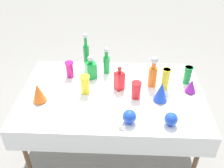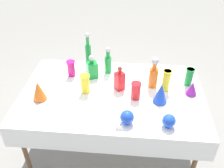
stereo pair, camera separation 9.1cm
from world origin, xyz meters
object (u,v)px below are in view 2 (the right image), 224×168
at_px(tall_bottle_1, 88,54).
at_px(slender_vase_3, 71,68).
at_px(fluted_vase_0, 39,90).
at_px(slender_vase_0, 85,83).
at_px(tall_bottle_0, 108,62).
at_px(round_bowl_0, 169,121).
at_px(slender_vase_2, 189,76).
at_px(slender_vase_4, 136,90).
at_px(tall_bottle_2, 154,74).
at_px(fluted_vase_1, 161,93).
at_px(square_decanter_1, 120,80).
at_px(round_bowl_1, 127,117).
at_px(slender_vase_1, 166,80).
at_px(square_decanter_0, 92,69).
at_px(fluted_vase_2, 192,88).

relative_size(tall_bottle_1, slender_vase_3, 2.45).
bearing_deg(fluted_vase_0, slender_vase_0, 20.48).
xyz_separation_m(tall_bottle_0, round_bowl_0, (0.58, -0.78, -0.06)).
relative_size(slender_vase_2, slender_vase_4, 1.09).
relative_size(tall_bottle_1, tall_bottle_2, 1.29).
xyz_separation_m(tall_bottle_2, slender_vase_3, (-0.86, 0.12, -0.05)).
bearing_deg(round_bowl_0, slender_vase_3, 144.81).
relative_size(tall_bottle_2, slender_vase_2, 1.78).
xyz_separation_m(tall_bottle_2, round_bowl_0, (0.11, -0.56, -0.08)).
xyz_separation_m(fluted_vase_0, fluted_vase_1, (1.13, 0.06, 0.00)).
xyz_separation_m(square_decanter_1, slender_vase_4, (0.16, -0.13, -0.02)).
bearing_deg(round_bowl_1, slender_vase_4, 78.88).
height_order(square_decanter_1, round_bowl_0, square_decanter_1).
distance_m(slender_vase_3, round_bowl_0, 1.19).
height_order(tall_bottle_1, round_bowl_1, tall_bottle_1).
relative_size(tall_bottle_2, slender_vase_0, 1.74).
relative_size(tall_bottle_2, slender_vase_4, 1.94).
bearing_deg(slender_vase_2, round_bowl_0, -112.25).
height_order(tall_bottle_2, round_bowl_1, tall_bottle_2).
bearing_deg(fluted_vase_0, round_bowl_0, -12.28).
distance_m(slender_vase_0, slender_vase_4, 0.49).
xyz_separation_m(slender_vase_0, round_bowl_0, (0.77, -0.41, -0.04)).
relative_size(slender_vase_0, round_bowl_0, 1.57).
height_order(slender_vase_3, round_bowl_1, slender_vase_3).
distance_m(tall_bottle_2, round_bowl_1, 0.61).
distance_m(slender_vase_2, round_bowl_0, 0.68).
xyz_separation_m(slender_vase_4, round_bowl_0, (0.28, -0.36, -0.03)).
xyz_separation_m(fluted_vase_1, round_bowl_0, (0.05, -0.32, -0.04)).
relative_size(slender_vase_0, slender_vase_3, 1.10).
bearing_deg(fluted_vase_0, tall_bottle_1, 57.56).
height_order(fluted_vase_0, fluted_vase_1, fluted_vase_1).
height_order(slender_vase_2, fluted_vase_1, fluted_vase_1).
relative_size(tall_bottle_1, slender_vase_1, 1.90).
distance_m(fluted_vase_0, fluted_vase_1, 1.13).
height_order(slender_vase_0, slender_vase_3, slender_vase_0).
bearing_deg(slender_vase_2, fluted_vase_1, -134.85).
bearing_deg(square_decanter_0, tall_bottle_2, -10.04).
distance_m(slender_vase_2, fluted_vase_2, 0.16).
relative_size(tall_bottle_1, square_decanter_1, 1.63).
bearing_deg(slender_vase_0, round_bowl_0, -28.11).
relative_size(square_decanter_1, slender_vase_0, 1.37).
distance_m(slender_vase_1, slender_vase_3, 1.00).
bearing_deg(slender_vase_1, fluted_vase_0, -167.95).
relative_size(fluted_vase_0, fluted_vase_2, 1.39).
xyz_separation_m(tall_bottle_2, slender_vase_0, (-0.66, -0.15, -0.04)).
height_order(square_decanter_1, fluted_vase_1, square_decanter_1).
bearing_deg(slender_vase_4, slender_vase_0, 173.62).
bearing_deg(slender_vase_3, slender_vase_4, -25.35).
bearing_deg(slender_vase_0, slender_vase_1, 7.38).
height_order(tall_bottle_1, slender_vase_3, tall_bottle_1).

